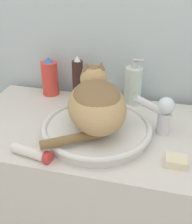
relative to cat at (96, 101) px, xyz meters
name	(u,v)px	position (x,y,z in m)	size (l,w,h in m)	color
wall_back	(131,9)	(0.05, 0.34, 0.23)	(8.00, 0.05, 2.40)	silver
vanity_counter	(110,215)	(0.05, 0.03, -0.55)	(1.06, 0.50, 0.85)	beige
sink_basin	(97,129)	(0.00, -0.01, -0.10)	(0.37, 0.37, 0.04)	silver
cat	(96,101)	(0.00, 0.00, 0.00)	(0.27, 0.35, 0.17)	tan
faucet	(163,112)	(0.21, 0.05, -0.04)	(0.13, 0.07, 0.14)	silver
hairspray_can_black	(78,79)	(-0.14, 0.24, -0.04)	(0.04, 0.04, 0.18)	#331E19
spray_bottle_trigger	(50,77)	(-0.26, 0.24, -0.04)	(0.07, 0.07, 0.16)	#DB3D33
soap_pump_bottle	(133,85)	(0.09, 0.24, -0.04)	(0.07, 0.07, 0.19)	silver
cream_tube	(32,153)	(-0.15, -0.17, -0.10)	(0.13, 0.06, 0.04)	silver
soap_bar	(176,161)	(0.26, -0.10, -0.11)	(0.06, 0.05, 0.02)	beige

